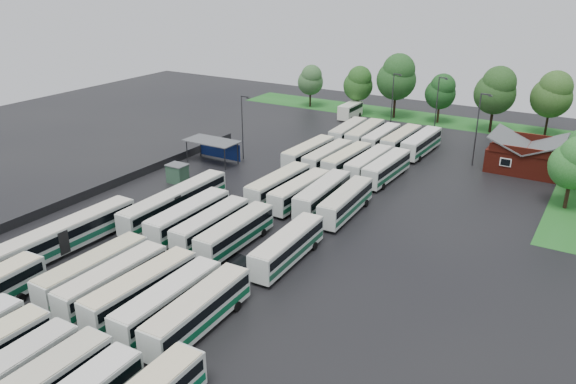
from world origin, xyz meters
The scene contains 46 objects.
ground centered at (0.00, 0.00, 0.00)m, with size 160.00×160.00×0.00m, color black.
brick_building centered at (24.00, 42.77, 1.87)m, with size 10.07×8.60×5.39m.
wash_shed centered at (-17.20, 22.02, 2.99)m, with size 8.20×4.20×3.58m.
utility_hut centered at (-16.20, 12.60, 1.32)m, with size 2.70×2.20×2.62m.
grass_strip_north centered at (2.00, 64.80, 0.01)m, with size 80.00×10.00×0.01m, color #1D621E.
west_fence centered at (-22.20, 8.00, 0.60)m, with size 0.10×50.00×1.20m, color #2D2D30.
bus_r0c2 centered at (2.00, -25.68, 1.72)m, with size 2.52×11.29×3.14m.
bus_r1c0 centered at (-4.26, -12.37, 1.77)m, with size 2.67×11.60×3.22m.
bus_r1c1 centered at (-1.39, -12.68, 1.74)m, with size 2.58×11.38×3.16m.
bus_r1c2 centered at (1.83, -12.44, 1.78)m, with size 2.88×11.70×3.23m.
bus_r1c3 centered at (5.15, -12.60, 1.75)m, with size 2.49×11.44×3.18m.
bus_r1c4 centered at (8.24, -12.49, 1.79)m, with size 2.82×11.73×3.25m.
bus_r2c0 centered at (-4.53, 1.32, 1.82)m, with size 2.63×11.91×3.31m.
bus_r2c1 centered at (-1.20, 1.14, 1.72)m, with size 2.51×11.25×3.13m.
bus_r2c2 centered at (2.14, 1.00, 1.73)m, with size 2.53×11.33×3.15m.
bus_r2c4 centered at (8.57, 1.05, 1.75)m, with size 2.81×11.51×3.18m.
bus_r3c1 centered at (-1.18, 14.92, 1.79)m, with size 2.83×11.76×3.25m.
bus_r3c2 centered at (2.17, 14.61, 1.73)m, with size 2.80×11.35×3.14m.
bus_r3c3 centered at (5.14, 15.06, 1.79)m, with size 2.96×11.77×3.25m.
bus_r3c4 centered at (8.57, 14.47, 1.76)m, with size 2.95×11.58×3.19m.
bus_r4c0 centered at (-4.36, 28.61, 1.78)m, with size 2.87×11.70×3.23m.
bus_r4c1 centered at (-1.06, 28.47, 1.73)m, with size 2.73×11.38×3.15m.
bus_r4c2 centered at (1.99, 28.62, 1.74)m, with size 2.86×11.43×3.16m.
bus_r4c3 centered at (5.37, 28.74, 1.75)m, with size 2.68×11.48×3.18m.
bus_r4c4 centered at (8.20, 28.34, 1.76)m, with size 2.80×11.56×3.20m.
bus_r5c0 centered at (-4.30, 42.24, 1.74)m, with size 2.98×11.50×3.17m.
bus_r5c1 centered at (-1.10, 42.03, 1.82)m, with size 3.04×12.00×3.31m.
bus_r5c2 centered at (1.92, 41.75, 1.72)m, with size 2.41×11.25×3.13m.
bus_r5c3 centered at (5.21, 42.09, 1.79)m, with size 2.76×11.75×3.25m.
bus_r5c4 centered at (8.50, 42.29, 1.80)m, with size 2.85×11.83×3.27m.
artic_bus_west_b centered at (-9.02, 4.12, 1.74)m, with size 2.55×16.89×3.13m.
artic_bus_west_c centered at (-12.48, -9.17, 1.81)m, with size 2.81×17.61×3.26m.
minibus centered at (-10.96, 57.26, 1.62)m, with size 2.57×6.70×2.92m.
tree_north_0 centered at (-22.45, 61.88, 5.75)m, with size 5.40×5.40×8.95m.
tree_north_1 centered at (-11.16, 61.10, 6.28)m, with size 5.90×5.90×9.76m.
tree_north_2 centered at (-3.59, 62.15, 8.13)m, with size 7.63×7.63×12.64m.
tree_north_3 centered at (5.04, 62.76, 6.10)m, with size 5.73×5.73×9.48m.
tree_north_4 centered at (15.24, 60.95, 7.72)m, with size 7.25×7.25×12.00m.
tree_north_5 centered at (24.05, 64.03, 7.42)m, with size 6.96×6.96×11.53m.
tree_east_0 centered at (31.13, 30.38, 6.04)m, with size 5.67×5.67×9.40m.
lamp_post_ne centered at (17.14, 40.93, 6.37)m, with size 1.69×0.33×10.98m.
lamp_post_nw centered at (-14.16, 25.55, 5.80)m, with size 1.54×0.30×10.00m.
lamp_post_back_w centered at (-1.59, 55.37, 5.78)m, with size 1.53×0.30×9.95m.
lamp_post_back_e centered at (7.24, 53.53, 6.05)m, with size 1.60×0.31×10.42m.
puddle_2 centered at (-8.12, 4.27, 0.00)m, with size 7.25×7.25×0.01m, color black.
puddle_3 centered at (3.41, -2.49, 0.00)m, with size 4.84×4.84×0.01m, color black.
Camera 1 is at (34.47, -41.88, 27.75)m, focal length 35.00 mm.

